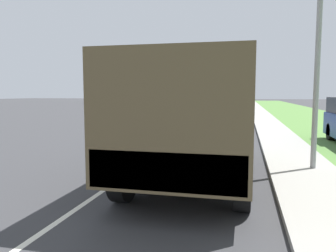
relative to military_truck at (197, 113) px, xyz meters
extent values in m
plane|color=#38383A|center=(-1.81, 30.73, -1.61)|extent=(180.00, 180.00, 0.00)
cube|color=silver|center=(-1.81, 30.73, -1.61)|extent=(0.12, 120.00, 0.00)
cube|color=#9E9B93|center=(2.69, 30.73, -1.55)|extent=(1.80, 120.00, 0.12)
cube|color=#56843D|center=(7.09, 30.73, -1.60)|extent=(7.00, 120.00, 0.02)
cube|color=#606647|center=(0.00, 2.57, -0.01)|extent=(2.56, 1.94, 2.04)
cube|color=brown|center=(0.00, -0.89, 0.09)|extent=(2.56, 4.98, 2.23)
cube|color=#606647|center=(0.00, -3.33, -0.68)|extent=(2.43, 0.10, 0.60)
cube|color=red|center=(-0.96, -3.35, -0.48)|extent=(0.12, 0.06, 0.12)
cube|color=red|center=(0.96, -3.35, -0.48)|extent=(0.12, 0.06, 0.12)
cylinder|color=black|center=(-1.13, 2.47, -1.05)|extent=(0.30, 1.11, 1.11)
cylinder|color=black|center=(1.13, 2.47, -1.05)|extent=(0.30, 1.11, 1.11)
cylinder|color=black|center=(-1.13, -2.13, -1.05)|extent=(0.30, 1.11, 1.11)
cylinder|color=black|center=(1.13, -2.13, -1.05)|extent=(0.30, 1.11, 1.11)
cylinder|color=black|center=(-1.13, -0.64, -1.05)|extent=(0.30, 1.11, 1.11)
cylinder|color=black|center=(1.13, -0.64, -1.05)|extent=(0.30, 1.11, 1.11)
cube|color=#B7BABF|center=(-3.78, 13.84, -1.07)|extent=(1.88, 4.53, 0.73)
cube|color=black|center=(-3.78, 13.93, -0.34)|extent=(1.65, 2.04, 0.74)
cylinder|color=black|center=(-4.62, 15.29, -1.29)|extent=(0.20, 0.64, 0.64)
cylinder|color=black|center=(-2.94, 15.29, -1.29)|extent=(0.20, 0.64, 0.64)
cylinder|color=black|center=(-4.62, 12.39, -1.29)|extent=(0.20, 0.64, 0.64)
cylinder|color=black|center=(-2.94, 12.39, -1.29)|extent=(0.20, 0.64, 0.64)
cube|color=silver|center=(-0.34, 23.80, -1.08)|extent=(1.78, 4.67, 0.70)
cube|color=black|center=(-0.34, 23.89, -0.37)|extent=(1.56, 2.10, 0.72)
cylinder|color=black|center=(-1.13, 25.29, -1.29)|extent=(0.20, 0.64, 0.64)
cylinder|color=black|center=(0.45, 25.29, -1.29)|extent=(0.20, 0.64, 0.64)
cylinder|color=black|center=(-1.13, 22.31, -1.29)|extent=(0.20, 0.64, 0.64)
cylinder|color=black|center=(0.45, 22.31, -1.29)|extent=(0.20, 0.64, 0.64)
cube|color=silver|center=(-0.08, 35.08, -1.05)|extent=(1.88, 4.37, 0.77)
cube|color=black|center=(-0.08, 35.17, -0.28)|extent=(1.66, 1.97, 0.77)
cylinder|color=black|center=(-0.92, 36.48, -1.29)|extent=(0.20, 0.64, 0.64)
cylinder|color=black|center=(0.76, 36.48, -1.29)|extent=(0.20, 0.64, 0.64)
cylinder|color=black|center=(-0.92, 33.68, -1.29)|extent=(0.20, 0.64, 0.64)
cylinder|color=black|center=(0.76, 33.68, -1.29)|extent=(0.20, 0.64, 0.64)
cylinder|color=black|center=(4.90, 7.78, -1.21)|extent=(0.24, 0.76, 0.76)
cylinder|color=gray|center=(2.94, 1.23, 2.57)|extent=(0.14, 0.14, 8.12)
cube|color=beige|center=(-19.62, 57.91, 0.81)|extent=(12.09, 11.99, 4.83)
cube|color=#385693|center=(-19.62, 57.91, 3.83)|extent=(12.57, 12.47, 1.21)
camera|label=1|loc=(1.15, -8.00, 0.49)|focal=35.00mm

